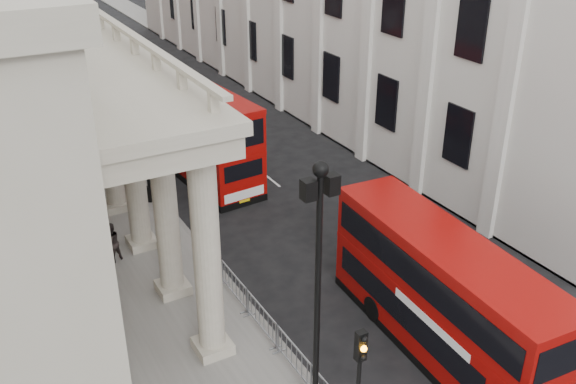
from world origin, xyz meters
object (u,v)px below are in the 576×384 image
object	(u,v)px
bus_far	(191,126)
pedestrian_b	(111,243)
bus_near	(442,295)
lamp_post_north	(68,41)
pedestrian_c	(91,181)
lamp_post_south	(318,278)
lamp_post_mid	(141,111)
pedestrian_a	(98,231)
traffic_light	(359,372)

from	to	relation	value
bus_far	pedestrian_b	xyz separation A→B (m)	(-6.67, -7.56, -1.52)
bus_far	bus_near	bearing A→B (deg)	-89.54
bus_near	bus_far	distance (m)	18.54
lamp_post_north	pedestrian_c	xyz separation A→B (m)	(-2.43, -14.21, -3.87)
bus_near	pedestrian_b	bearing A→B (deg)	130.89
lamp_post_south	pedestrian_b	distance (m)	12.42
lamp_post_mid	pedestrian_c	distance (m)	4.91
lamp_post_north	pedestrian_a	world-z (taller)	lamp_post_north
lamp_post_north	lamp_post_mid	bearing A→B (deg)	-90.00
bus_near	pedestrian_a	world-z (taller)	bus_near
traffic_light	pedestrian_a	size ratio (longest dim) A/B	2.68
bus_far	lamp_post_mid	bearing A→B (deg)	-145.02
pedestrian_a	pedestrian_c	size ratio (longest dim) A/B	0.87
lamp_post_north	bus_near	size ratio (longest dim) A/B	0.82
lamp_post_mid	lamp_post_north	distance (m)	16.00
lamp_post_mid	pedestrian_b	world-z (taller)	lamp_post_mid
traffic_light	lamp_post_south	bearing A→B (deg)	92.84
lamp_post_north	pedestrian_b	xyz separation A→B (m)	(-3.18, -20.64, -3.89)
bus_far	pedestrian_c	bearing A→B (deg)	-174.14
lamp_post_south	bus_far	xyz separation A→B (m)	(3.49, 18.92, -2.37)
pedestrian_a	lamp_post_south	bearing A→B (deg)	-96.08
bus_near	pedestrian_c	bearing A→B (deg)	117.07
traffic_light	bus_far	distance (m)	21.22
traffic_light	bus_near	size ratio (longest dim) A/B	0.42
lamp_post_mid	pedestrian_c	xyz separation A→B (m)	(-2.43, 1.79, -3.87)
lamp_post_south	bus_near	xyz separation A→B (m)	(5.24, 0.46, -2.65)
bus_near	bus_far	size ratio (longest dim) A/B	0.89
lamp_post_south	pedestrian_b	xyz separation A→B (m)	(-3.18, 11.36, -3.89)
lamp_post_south	lamp_post_mid	xyz separation A→B (m)	(0.00, 16.00, 0.00)
bus_near	pedestrian_b	size ratio (longest dim) A/B	5.63
lamp_post_south	pedestrian_c	size ratio (longest dim) A/B	4.51
lamp_post_north	bus_far	xyz separation A→B (m)	(3.49, -13.08, -2.37)
traffic_light	pedestrian_c	bearing A→B (deg)	97.27
lamp_post_north	bus_near	xyz separation A→B (m)	(5.24, -31.54, -2.65)
bus_far	pedestrian_c	world-z (taller)	bus_far
lamp_post_mid	traffic_light	world-z (taller)	lamp_post_mid
bus_near	pedestrian_c	size ratio (longest dim) A/B	5.51
lamp_post_north	traffic_light	world-z (taller)	lamp_post_north
traffic_light	pedestrian_a	bearing A→B (deg)	103.15
pedestrian_a	pedestrian_b	world-z (taller)	pedestrian_b
bus_far	pedestrian_b	world-z (taller)	bus_far
traffic_light	pedestrian_b	distance (m)	13.93
lamp_post_south	lamp_post_north	xyz separation A→B (m)	(0.00, 32.00, 0.00)
traffic_light	bus_far	bearing A→B (deg)	80.81
lamp_post_north	traffic_light	distance (m)	34.07
lamp_post_north	pedestrian_a	distance (m)	19.92
lamp_post_north	pedestrian_c	world-z (taller)	lamp_post_north
pedestrian_b	lamp_post_mid	bearing A→B (deg)	-148.02
pedestrian_a	lamp_post_mid	bearing A→B (deg)	23.10
traffic_light	pedestrian_b	xyz separation A→B (m)	(-3.28, 13.38, -2.09)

